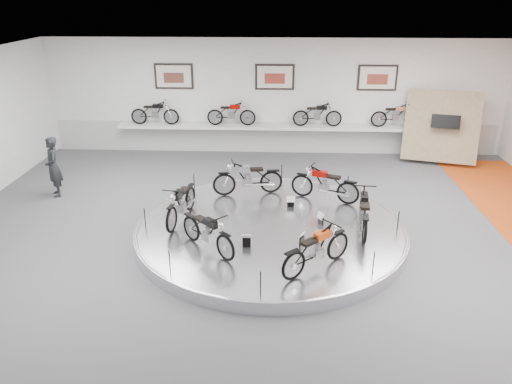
{
  "coord_description": "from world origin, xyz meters",
  "views": [
    {
      "loc": [
        0.14,
        -10.4,
        5.52
      ],
      "look_at": [
        -0.36,
        0.6,
        1.02
      ],
      "focal_mm": 35.0,
      "sensor_mm": 36.0,
      "label": 1
    }
  ],
  "objects_px": {
    "bike_f": "(364,211)",
    "visitor": "(53,167)",
    "bike_d": "(208,231)",
    "bike_b": "(248,178)",
    "bike_e": "(317,249)",
    "bike_a": "(325,184)",
    "shelf": "(274,127)",
    "display_platform": "(270,231)",
    "bike_c": "(181,202)"
  },
  "relations": [
    {
      "from": "bike_f",
      "to": "shelf",
      "type": "bearing_deg",
      "value": 23.73
    },
    {
      "from": "bike_a",
      "to": "visitor",
      "type": "bearing_deg",
      "value": 17.09
    },
    {
      "from": "bike_c",
      "to": "bike_b",
      "type": "bearing_deg",
      "value": 149.04
    },
    {
      "from": "bike_d",
      "to": "bike_e",
      "type": "distance_m",
      "value": 2.36
    },
    {
      "from": "shelf",
      "to": "bike_e",
      "type": "xyz_separation_m",
      "value": [
        0.95,
        -8.37,
        -0.24
      ]
    },
    {
      "from": "bike_d",
      "to": "bike_f",
      "type": "xyz_separation_m",
      "value": [
        3.46,
        1.12,
        0.04
      ]
    },
    {
      "from": "bike_e",
      "to": "bike_b",
      "type": "bearing_deg",
      "value": 70.78
    },
    {
      "from": "bike_d",
      "to": "visitor",
      "type": "distance_m",
      "value": 6.03
    },
    {
      "from": "bike_b",
      "to": "visitor",
      "type": "xyz_separation_m",
      "value": [
        -5.52,
        0.39,
        0.08
      ]
    },
    {
      "from": "bike_f",
      "to": "display_platform",
      "type": "bearing_deg",
      "value": 91.31
    },
    {
      "from": "bike_d",
      "to": "bike_b",
      "type": "bearing_deg",
      "value": 123.4
    },
    {
      "from": "shelf",
      "to": "bike_b",
      "type": "xyz_separation_m",
      "value": [
        -0.65,
        -4.5,
        -0.22
      ]
    },
    {
      "from": "bike_c",
      "to": "bike_e",
      "type": "bearing_deg",
      "value": 65.35
    },
    {
      "from": "bike_e",
      "to": "visitor",
      "type": "bearing_deg",
      "value": 107.41
    },
    {
      "from": "display_platform",
      "to": "bike_b",
      "type": "xyz_separation_m",
      "value": [
        -0.65,
        1.9,
        0.63
      ]
    },
    {
      "from": "bike_b",
      "to": "visitor",
      "type": "relative_size",
      "value": 0.94
    },
    {
      "from": "shelf",
      "to": "bike_d",
      "type": "relative_size",
      "value": 7.32
    },
    {
      "from": "bike_c",
      "to": "visitor",
      "type": "bearing_deg",
      "value": -108.31
    },
    {
      "from": "bike_c",
      "to": "bike_f",
      "type": "bearing_deg",
      "value": 95.5
    },
    {
      "from": "bike_b",
      "to": "bike_d",
      "type": "height_order",
      "value": "bike_b"
    },
    {
      "from": "bike_b",
      "to": "shelf",
      "type": "bearing_deg",
      "value": -109.86
    },
    {
      "from": "visitor",
      "to": "bike_e",
      "type": "bearing_deg",
      "value": 28.72
    },
    {
      "from": "bike_b",
      "to": "bike_d",
      "type": "bearing_deg",
      "value": 66.61
    },
    {
      "from": "bike_a",
      "to": "bike_d",
      "type": "relative_size",
      "value": 1.05
    },
    {
      "from": "shelf",
      "to": "bike_c",
      "type": "xyz_separation_m",
      "value": [
        -2.15,
        -6.24,
        -0.23
      ]
    },
    {
      "from": "bike_b",
      "to": "bike_c",
      "type": "bearing_deg",
      "value": 37.71
    },
    {
      "from": "bike_a",
      "to": "bike_b",
      "type": "relative_size",
      "value": 0.98
    },
    {
      "from": "bike_d",
      "to": "visitor",
      "type": "xyz_separation_m",
      "value": [
        -4.86,
        3.58,
        0.12
      ]
    },
    {
      "from": "display_platform",
      "to": "bike_a",
      "type": "relative_size",
      "value": 4.04
    },
    {
      "from": "display_platform",
      "to": "bike_f",
      "type": "distance_m",
      "value": 2.24
    },
    {
      "from": "bike_e",
      "to": "visitor",
      "type": "height_order",
      "value": "visitor"
    },
    {
      "from": "bike_a",
      "to": "bike_e",
      "type": "distance_m",
      "value": 3.57
    },
    {
      "from": "bike_f",
      "to": "bike_e",
      "type": "bearing_deg",
      "value": 152.05
    },
    {
      "from": "bike_e",
      "to": "bike_a",
      "type": "bearing_deg",
      "value": 41.03
    },
    {
      "from": "shelf",
      "to": "bike_b",
      "type": "height_order",
      "value": "bike_b"
    },
    {
      "from": "bike_a",
      "to": "display_platform",
      "type": "bearing_deg",
      "value": 70.91
    },
    {
      "from": "bike_b",
      "to": "bike_e",
      "type": "distance_m",
      "value": 4.19
    },
    {
      "from": "bike_e",
      "to": "bike_c",
      "type": "bearing_deg",
      "value": 103.94
    },
    {
      "from": "bike_a",
      "to": "visitor",
      "type": "height_order",
      "value": "visitor"
    },
    {
      "from": "bike_a",
      "to": "bike_f",
      "type": "distance_m",
      "value": 1.89
    },
    {
      "from": "display_platform",
      "to": "bike_a",
      "type": "bearing_deg",
      "value": 48.36
    },
    {
      "from": "visitor",
      "to": "bike_a",
      "type": "bearing_deg",
      "value": 54.16
    },
    {
      "from": "bike_f",
      "to": "visitor",
      "type": "relative_size",
      "value": 0.95
    },
    {
      "from": "display_platform",
      "to": "bike_c",
      "type": "distance_m",
      "value": 2.25
    },
    {
      "from": "bike_a",
      "to": "bike_f",
      "type": "height_order",
      "value": "bike_f"
    },
    {
      "from": "bike_b",
      "to": "bike_e",
      "type": "xyz_separation_m",
      "value": [
        1.6,
        -3.87,
        -0.02
      ]
    },
    {
      "from": "bike_c",
      "to": "bike_d",
      "type": "xyz_separation_m",
      "value": [
        0.84,
        -1.44,
        -0.03
      ]
    },
    {
      "from": "bike_e",
      "to": "visitor",
      "type": "relative_size",
      "value": 0.91
    },
    {
      "from": "bike_a",
      "to": "bike_e",
      "type": "bearing_deg",
      "value": 105.27
    },
    {
      "from": "shelf",
      "to": "bike_e",
      "type": "relative_size",
      "value": 7.05
    }
  ]
}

